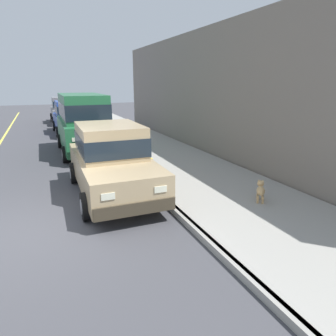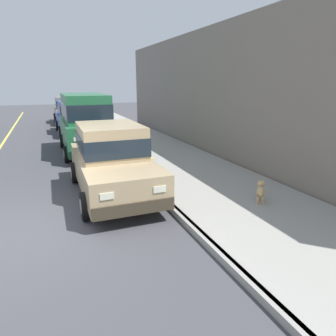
# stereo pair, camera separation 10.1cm
# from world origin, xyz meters

# --- Properties ---
(ground_plane) EXTENTS (80.00, 80.00, 0.00)m
(ground_plane) POSITION_xyz_m (0.00, 0.00, 0.00)
(ground_plane) COLOR #424247
(curb) EXTENTS (0.16, 64.00, 0.14)m
(curb) POSITION_xyz_m (3.20, 0.00, 0.07)
(curb) COLOR gray
(curb) RESTS_ON ground
(sidewalk) EXTENTS (3.60, 64.00, 0.14)m
(sidewalk) POSITION_xyz_m (5.00, 0.00, 0.07)
(sidewalk) COLOR #99968E
(sidewalk) RESTS_ON ground
(car_tan_sedan) EXTENTS (2.07, 4.61, 1.92)m
(car_tan_sedan) POSITION_xyz_m (2.14, 1.62, 0.98)
(car_tan_sedan) COLOR tan
(car_tan_sedan) RESTS_ON ground
(car_green_van) EXTENTS (2.14, 4.90, 2.52)m
(car_green_van) POSITION_xyz_m (2.15, 7.15, 1.39)
(car_green_van) COLOR #23663D
(car_green_van) RESTS_ON ground
(car_blue_sedan) EXTENTS (2.09, 4.63, 1.92)m
(car_blue_sedan) POSITION_xyz_m (2.14, 12.96, 0.98)
(car_blue_sedan) COLOR #28479E
(car_blue_sedan) RESTS_ON ground
(car_grey_sedan) EXTENTS (2.04, 4.60, 1.92)m
(car_grey_sedan) POSITION_xyz_m (2.17, 18.22, 0.98)
(car_grey_sedan) COLOR slate
(car_grey_sedan) RESTS_ON ground
(dog_tan) EXTENTS (0.51, 0.63, 0.49)m
(dog_tan) POSITION_xyz_m (5.35, -0.66, 0.43)
(dog_tan) COLOR tan
(dog_tan) RESTS_ON sidewalk
(fire_hydrant) EXTENTS (0.34, 0.24, 0.72)m
(fire_hydrant) POSITION_xyz_m (3.65, 3.04, 0.48)
(fire_hydrant) COLOR gold
(fire_hydrant) RESTS_ON sidewalk
(building_facade) EXTENTS (0.50, 20.00, 5.13)m
(building_facade) POSITION_xyz_m (7.10, 5.34, 2.57)
(building_facade) COLOR slate
(building_facade) RESTS_ON ground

